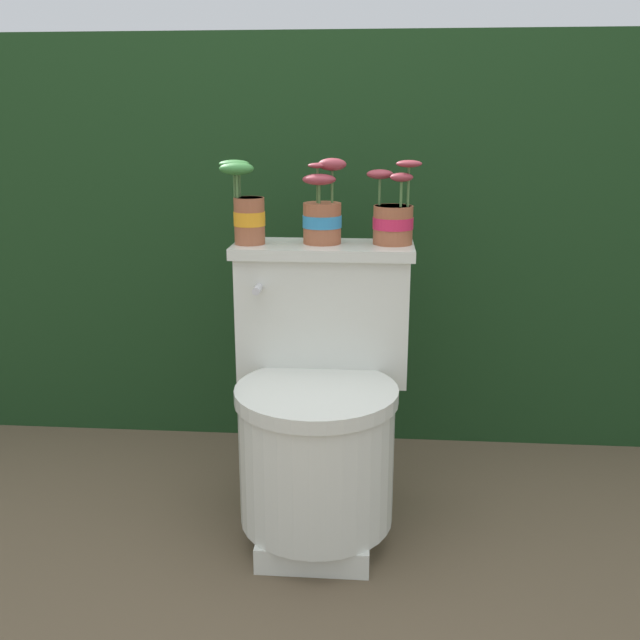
{
  "coord_description": "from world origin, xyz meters",
  "views": [
    {
      "loc": [
        0.21,
        -1.64,
        1.09
      ],
      "look_at": [
        0.07,
        0.14,
        0.58
      ],
      "focal_mm": 40.0,
      "sensor_mm": 36.0,
      "label": 1
    }
  ],
  "objects_px": {
    "toilet": "(319,409)",
    "potted_plant_midleft": "(322,213)",
    "potted_plant_middle": "(393,217)",
    "potted_plant_left": "(246,207)"
  },
  "relations": [
    {
      "from": "toilet",
      "to": "potted_plant_midleft",
      "type": "xyz_separation_m",
      "value": [
        -0.0,
        0.17,
        0.5
      ]
    },
    {
      "from": "toilet",
      "to": "potted_plant_middle",
      "type": "distance_m",
      "value": 0.55
    },
    {
      "from": "toilet",
      "to": "potted_plant_middle",
      "type": "relative_size",
      "value": 3.41
    },
    {
      "from": "potted_plant_left",
      "to": "potted_plant_midleft",
      "type": "relative_size",
      "value": 0.98
    },
    {
      "from": "potted_plant_left",
      "to": "potted_plant_middle",
      "type": "xyz_separation_m",
      "value": [
        0.39,
        0.03,
        -0.03
      ]
    },
    {
      "from": "toilet",
      "to": "potted_plant_midleft",
      "type": "bearing_deg",
      "value": 91.18
    },
    {
      "from": "potted_plant_midleft",
      "to": "potted_plant_left",
      "type": "bearing_deg",
      "value": -172.43
    },
    {
      "from": "potted_plant_left",
      "to": "potted_plant_midleft",
      "type": "distance_m",
      "value": 0.2
    },
    {
      "from": "toilet",
      "to": "potted_plant_middle",
      "type": "height_order",
      "value": "potted_plant_middle"
    },
    {
      "from": "potted_plant_left",
      "to": "potted_plant_midleft",
      "type": "height_order",
      "value": "potted_plant_midleft"
    }
  ]
}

